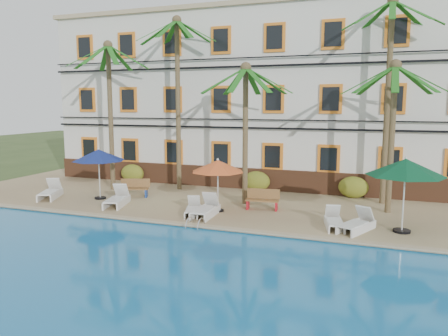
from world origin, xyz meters
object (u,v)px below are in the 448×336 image
at_px(bench_left, 134,188).
at_px(lounger_b, 117,199).
at_px(palm_a, 110,95).
at_px(palm_d, 389,75).
at_px(palm_b, 178,82).
at_px(palm_e, 393,114).
at_px(lounger_f, 357,224).
at_px(bench_right, 262,199).
at_px(lounger_d, 206,209).
at_px(pool_ladder, 195,227).
at_px(lounger_e, 334,221).
at_px(umbrella_blue, 98,155).
at_px(lounger_a, 51,192).
at_px(umbrella_green, 406,168).
at_px(palm_c, 245,112).
at_px(lounger_c, 193,209).
at_px(umbrella_red, 218,166).

bearing_deg(bench_left, lounger_b, -80.97).
bearing_deg(palm_a, palm_d, 6.03).
bearing_deg(palm_a, palm_b, 20.90).
relative_size(palm_e, lounger_f, 3.29).
height_order(palm_b, palm_d, palm_d).
xyz_separation_m(bench_left, bench_right, (6.94, -0.35, 0.00)).
distance_m(palm_a, lounger_d, 9.42).
xyz_separation_m(palm_b, lounger_b, (-0.98, -4.64, -5.64)).
bearing_deg(pool_ladder, lounger_b, 157.82).
xyz_separation_m(lounger_e, bench_left, (-10.34, 2.27, 0.20)).
bearing_deg(bench_left, palm_a, 148.62).
height_order(umbrella_blue, lounger_a, umbrella_blue).
relative_size(lounger_a, bench_right, 1.38).
distance_m(palm_d, lounger_f, 7.86).
bearing_deg(lounger_b, umbrella_green, -0.03).
distance_m(palm_c, lounger_b, 7.29).
height_order(palm_e, lounger_f, palm_e).
height_order(umbrella_blue, pool_ladder, umbrella_blue).
bearing_deg(palm_d, lounger_b, -157.69).
xyz_separation_m(umbrella_green, lounger_d, (-7.80, -0.35, -2.13)).
height_order(palm_d, lounger_d, palm_d).
xyz_separation_m(bench_left, pool_ladder, (5.22, -3.99, -0.47)).
distance_m(palm_a, umbrella_green, 15.57).
relative_size(palm_c, lounger_e, 3.63).
height_order(palm_d, lounger_a, palm_d).
relative_size(palm_e, pool_ladder, 8.90).
distance_m(lounger_c, bench_right, 3.25).
distance_m(palm_c, lounger_d, 5.03).
bearing_deg(palm_e, bench_right, -165.62).
relative_size(palm_a, umbrella_red, 3.41).
xyz_separation_m(palm_e, lounger_b, (-11.98, -3.02, -4.03)).
distance_m(lounger_a, lounger_b, 4.16).
height_order(palm_e, pool_ladder, palm_e).
height_order(umbrella_green, lounger_a, umbrella_green).
bearing_deg(palm_d, palm_e, -82.36).
bearing_deg(palm_c, lounger_a, -166.99).
bearing_deg(umbrella_green, lounger_e, -173.79).
bearing_deg(umbrella_green, bench_left, 171.11).
relative_size(lounger_c, lounger_f, 0.86).
height_order(palm_c, umbrella_blue, palm_c).
distance_m(lounger_c, lounger_e, 5.97).
height_order(lounger_f, bench_left, bench_left).
bearing_deg(pool_ladder, lounger_c, 116.97).
xyz_separation_m(umbrella_red, lounger_b, (-4.85, -0.62, -1.72)).
bearing_deg(bench_left, palm_b, 63.82).
height_order(palm_b, lounger_a, palm_b).
height_order(umbrella_blue, lounger_b, umbrella_blue).
bearing_deg(lounger_e, lounger_a, 177.82).
bearing_deg(umbrella_green, pool_ladder, -165.23).
bearing_deg(palm_c, lounger_c, -117.66).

